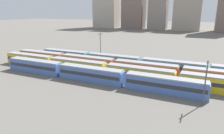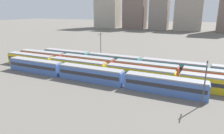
{
  "view_description": "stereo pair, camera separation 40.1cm",
  "coord_description": "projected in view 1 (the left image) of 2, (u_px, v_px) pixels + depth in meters",
  "views": [
    {
      "loc": [
        47.23,
        -42.61,
        17.75
      ],
      "look_at": [
        24.36,
        7.8,
        2.04
      ],
      "focal_mm": 32.14,
      "sensor_mm": 36.0,
      "label": 1
    },
    {
      "loc": [
        47.6,
        -42.45,
        17.75
      ],
      "look_at": [
        24.36,
        7.8,
        2.04
      ],
      "focal_mm": 32.14,
      "sensor_mm": 36.0,
      "label": 2
    }
  ],
  "objects": [
    {
      "name": "train_track_0",
      "position": [
        91.0,
        74.0,
        51.73
      ],
      "size": [
        55.8,
        3.06,
        3.75
      ],
      "color": "#4C70BC",
      "rests_on": "ground_plane"
    },
    {
      "name": "catenary_pole_1",
      "position": [
        100.0,
        46.0,
        69.5
      ],
      "size": [
        0.24,
        3.2,
        10.51
      ],
      "color": "#4C4C51",
      "rests_on": "ground_plane"
    },
    {
      "name": "distant_building_3",
      "position": [
        188.0,
        11.0,
        178.07
      ],
      "size": [
        23.23,
        15.91,
        33.59
      ],
      "primitive_type": "cube",
      "color": "#A89989",
      "rests_on": "ground_plane"
    },
    {
      "name": "train_track_3",
      "position": [
        208.0,
        71.0,
        54.42
      ],
      "size": [
        112.5,
        3.06,
        3.75
      ],
      "color": "teal",
      "rests_on": "ground_plane"
    },
    {
      "name": "train_track_2",
      "position": [
        145.0,
        69.0,
        56.25
      ],
      "size": [
        93.6,
        3.06,
        3.75
      ],
      "color": "#BC4C38",
      "rests_on": "ground_plane"
    },
    {
      "name": "train_track_1",
      "position": [
        140.0,
        74.0,
        51.73
      ],
      "size": [
        93.6,
        3.06,
        3.75
      ],
      "color": "yellow",
      "rests_on": "ground_plane"
    },
    {
      "name": "ground_plane",
      "position": [
        47.0,
        65.0,
        67.78
      ],
      "size": [
        600.0,
        600.0,
        0.0
      ],
      "primitive_type": "plane",
      "color": "#666059"
    },
    {
      "name": "distant_building_1",
      "position": [
        134.0,
        5.0,
        196.54
      ],
      "size": [
        20.88,
        15.52,
        44.58
      ],
      "primitive_type": "cube",
      "color": "#7A665B",
      "rests_on": "ground_plane"
    },
    {
      "name": "distant_building_2",
      "position": [
        158.0,
        10.0,
        188.1
      ],
      "size": [
        16.54,
        15.24,
        35.73
      ],
      "primitive_type": "cube",
      "color": "gray",
      "rests_on": "ground_plane"
    },
    {
      "name": "distant_building_0",
      "position": [
        107.0,
        4.0,
        207.9
      ],
      "size": [
        24.03,
        17.53,
        48.33
      ],
      "primitive_type": "cube",
      "color": "#B2A899",
      "rests_on": "ground_plane"
    },
    {
      "name": "catenary_pole_2",
      "position": [
        205.0,
        81.0,
        37.59
      ],
      "size": [
        0.24,
        3.2,
        8.93
      ],
      "color": "#4C4C51",
      "rests_on": "ground_plane"
    }
  ]
}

